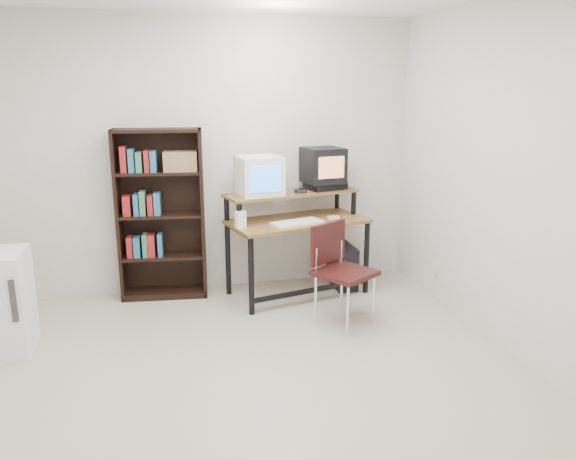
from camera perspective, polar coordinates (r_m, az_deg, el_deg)
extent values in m
cube|color=#BFB39E|center=(3.95, -4.20, -15.47)|extent=(4.00, 4.00, 0.01)
cube|color=beige|center=(5.45, -8.01, 7.34)|extent=(4.00, 0.01, 2.60)
cube|color=beige|center=(1.62, 7.03, -9.76)|extent=(4.00, 0.01, 2.60)
cube|color=beige|center=(4.28, 22.98, 4.41)|extent=(0.01, 4.00, 2.60)
cube|color=brown|center=(5.30, 0.99, 0.90)|extent=(1.40, 0.92, 0.03)
cube|color=brown|center=(5.35, 0.35, 3.79)|extent=(1.34, 0.67, 0.02)
cylinder|color=black|center=(4.90, -3.75, -4.64)|extent=(0.05, 0.05, 0.72)
cylinder|color=black|center=(5.46, 7.97, -2.73)|extent=(0.05, 0.05, 0.72)
cylinder|color=black|center=(5.36, -6.15, -1.52)|extent=(0.05, 0.05, 0.98)
cylinder|color=black|center=(5.88, 4.90, -0.06)|extent=(0.05, 0.05, 0.98)
cylinder|color=black|center=(5.24, 2.40, -6.15)|extent=(1.19, 0.32, 0.05)
cube|color=white|center=(5.20, -2.97, 5.49)|extent=(0.43, 0.43, 0.36)
cube|color=#2C7FE9|center=(5.02, -2.27, 5.17)|extent=(0.29, 0.05, 0.23)
cube|color=black|center=(5.51, 3.81, 4.48)|extent=(0.42, 0.35, 0.08)
cube|color=black|center=(5.46, 3.57, 6.59)|extent=(0.41, 0.40, 0.33)
cube|color=tan|center=(5.30, 4.44, 6.34)|extent=(0.26, 0.06, 0.20)
cylinder|color=#26262B|center=(5.30, 1.28, 3.95)|extent=(0.15, 0.15, 0.05)
cube|color=white|center=(5.14, 0.92, 0.68)|extent=(0.51, 0.34, 0.03)
cube|color=black|center=(5.35, 4.50, 1.03)|extent=(0.27, 0.24, 0.01)
cube|color=white|center=(5.36, 4.64, 1.25)|extent=(0.10, 0.06, 0.03)
cube|color=white|center=(4.99, -4.84, 1.00)|extent=(0.10, 0.09, 0.17)
cube|color=black|center=(5.67, 5.52, -3.60)|extent=(0.21, 0.45, 0.42)
cube|color=black|center=(4.69, 5.82, -4.36)|extent=(0.58, 0.58, 0.04)
cube|color=black|center=(4.74, 4.08, -1.30)|extent=(0.36, 0.24, 0.34)
cylinder|color=silver|center=(4.55, 6.08, -8.19)|extent=(0.02, 0.02, 0.44)
cylinder|color=silver|center=(4.80, 8.66, -7.01)|extent=(0.02, 0.02, 0.44)
cylinder|color=silver|center=(4.75, 2.81, -7.10)|extent=(0.02, 0.02, 0.44)
cylinder|color=silver|center=(5.00, 5.45, -6.04)|extent=(0.02, 0.02, 0.44)
cube|color=black|center=(5.39, -16.81, 1.32)|extent=(0.06, 0.27, 1.59)
cube|color=black|center=(5.32, -8.65, 1.62)|extent=(0.06, 0.27, 1.59)
cube|color=black|center=(5.46, -12.65, 1.76)|extent=(0.79, 0.10, 1.59)
cube|color=black|center=(5.22, -13.24, 9.84)|extent=(0.82, 0.35, 0.03)
cube|color=black|center=(5.56, -12.32, -6.23)|extent=(0.82, 0.35, 0.06)
cube|color=black|center=(5.44, -12.53, -2.61)|extent=(0.76, 0.32, 0.03)
cube|color=black|center=(5.34, -12.76, 1.47)|extent=(0.76, 0.32, 0.02)
cube|color=black|center=(5.27, -13.00, 5.69)|extent=(0.76, 0.32, 0.02)
cube|color=brown|center=(5.24, -10.87, 6.89)|extent=(0.32, 0.22, 0.18)
cube|color=#333333|center=(4.43, -26.12, -6.49)|extent=(0.04, 0.02, 0.31)
cube|color=beige|center=(5.45, 14.72, -3.80)|extent=(0.02, 0.08, 0.12)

